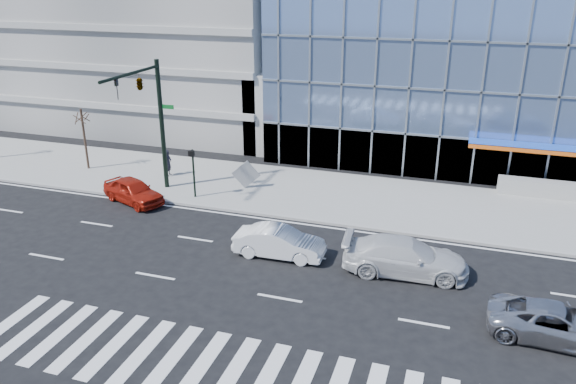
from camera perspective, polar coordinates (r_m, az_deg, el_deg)
name	(u,v)px	position (r m, az deg, el deg)	size (l,w,h in m)	color
ground	(306,256)	(27.56, 1.85, -6.50)	(160.00, 160.00, 0.00)	black
sidewalk	(343,196)	(34.59, 5.56, -0.44)	(120.00, 8.00, 0.15)	gray
theatre_building	(573,47)	(50.24, 27.01, 13.03)	(42.00, 26.00, 15.00)	#728FBF
parking_garage	(180,5)	(56.23, -10.91, 18.13)	(24.00, 24.00, 20.00)	gray
ramp_block	(297,108)	(44.43, 0.96, 8.56)	(6.00, 8.00, 6.00)	gray
traffic_signal	(146,98)	(33.78, -14.18, 9.28)	(1.14, 5.74, 8.00)	black
ped_signal_post	(193,166)	(33.92, -9.64, 2.62)	(0.30, 0.33, 3.00)	black
street_tree_near	(82,117)	(40.59, -20.22, 7.13)	(1.10, 1.10, 4.23)	#332319
silver_suv	(556,323)	(23.74, 25.60, -11.93)	(2.28, 4.94, 1.37)	#B1B1B6
white_suv	(405,257)	(26.26, 11.83, -6.46)	(2.31, 5.68, 1.65)	silver
white_sedan	(279,242)	(27.23, -0.89, -5.14)	(1.54, 4.42, 1.46)	white
red_sedan	(133,191)	(34.74, -15.45, 0.12)	(1.73, 4.31, 1.47)	#9C190C
pedestrian	(168,163)	(38.33, -12.08, 2.94)	(0.66, 0.43, 1.80)	black
tilted_panel	(246,174)	(35.34, -4.29, 1.80)	(1.30, 0.06, 1.30)	gray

